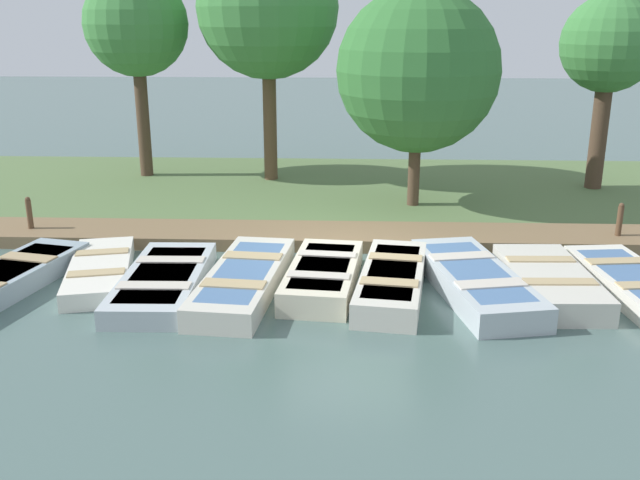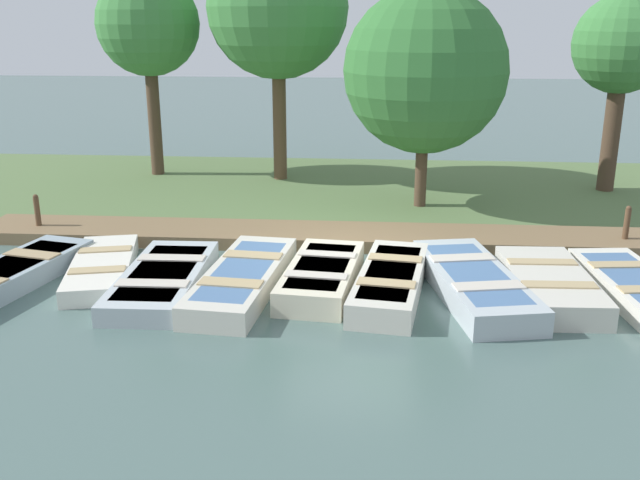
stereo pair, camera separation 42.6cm
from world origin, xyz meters
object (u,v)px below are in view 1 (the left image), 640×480
object	(u,v)px
rowboat_3	(244,280)
rowboat_8	(631,282)
park_tree_far_left	(136,26)
mooring_post_far	(619,225)
rowboat_5	(392,280)
mooring_post_near	(30,218)
rowboat_7	(549,281)
park_tree_right	(609,47)
rowboat_1	(100,270)
park_tree_left	(268,8)
park_tree_center	(418,71)
rowboat_0	(4,280)
rowboat_4	(323,275)
rowboat_2	(163,281)
rowboat_6	(475,280)

from	to	relation	value
rowboat_3	rowboat_8	distance (m)	6.43
park_tree_far_left	mooring_post_far	bearing A→B (deg)	63.66
rowboat_5	mooring_post_near	size ratio (longest dim) A/B	3.63
rowboat_7	park_tree_right	world-z (taller)	park_tree_right
rowboat_1	park_tree_right	xyz separation A→B (m)	(-6.54, 10.52, 3.48)
rowboat_7	park_tree_left	world-z (taller)	park_tree_left
rowboat_3	rowboat_8	world-z (taller)	rowboat_3
rowboat_5	park_tree_right	distance (m)	9.49
mooring_post_near	mooring_post_far	world-z (taller)	same
park_tree_far_left	park_tree_center	bearing A→B (deg)	67.68
rowboat_5	rowboat_0	bearing A→B (deg)	-80.18
rowboat_5	rowboat_8	world-z (taller)	rowboat_5
rowboat_7	mooring_post_near	world-z (taller)	mooring_post_near
rowboat_8	park_tree_right	size ratio (longest dim) A/B	0.64
rowboat_0	rowboat_1	bearing A→B (deg)	126.45
rowboat_3	rowboat_7	size ratio (longest dim) A/B	1.28
rowboat_3	rowboat_4	world-z (taller)	rowboat_4
park_tree_left	park_tree_right	distance (m)	8.38
mooring_post_near	park_tree_far_left	xyz separation A→B (m)	(-5.37, 0.90, 3.65)
rowboat_1	mooring_post_far	bearing A→B (deg)	89.07
rowboat_1	park_tree_left	bearing A→B (deg)	149.34
rowboat_2	rowboat_8	xyz separation A→B (m)	(-0.29, 7.76, 0.00)
rowboat_6	rowboat_7	world-z (taller)	same
rowboat_5	park_tree_right	bearing A→B (deg)	149.79
rowboat_7	park_tree_center	size ratio (longest dim) A/B	0.57
rowboat_1	park_tree_center	world-z (taller)	park_tree_center
rowboat_8	rowboat_0	bearing A→B (deg)	-94.09
mooring_post_far	rowboat_7	bearing A→B (deg)	-38.50
rowboat_1	rowboat_2	world-z (taller)	rowboat_2
mooring_post_far	park_tree_left	distance (m)	9.84
rowboat_6	park_tree_center	bearing A→B (deg)	175.70
rowboat_0	rowboat_1	distance (m)	1.54
park_tree_center	park_tree_right	xyz separation A→B (m)	(-1.89, 4.73, 0.42)
rowboat_0	rowboat_1	world-z (taller)	rowboat_0
mooring_post_near	rowboat_8	bearing A→B (deg)	77.99
rowboat_4	park_tree_far_left	size ratio (longest dim) A/B	0.53
rowboat_1	rowboat_8	distance (m)	9.00
rowboat_1	park_tree_left	xyz separation A→B (m)	(-7.21, 2.21, 4.38)
rowboat_6	mooring_post_near	world-z (taller)	mooring_post_near
rowboat_4	park_tree_center	size ratio (longest dim) A/B	0.58
park_tree_far_left	park_tree_right	world-z (taller)	park_tree_far_left
rowboat_6	park_tree_left	xyz separation A→B (m)	(-7.57, -4.18, 4.33)
park_tree_far_left	park_tree_right	distance (m)	11.82
rowboat_4	park_tree_left	xyz separation A→B (m)	(-7.45, -1.67, 4.33)
rowboat_3	mooring_post_near	distance (m)	5.40
rowboat_3	rowboat_5	size ratio (longest dim) A/B	1.11
rowboat_5	park_tree_center	bearing A→B (deg)	179.58
rowboat_5	mooring_post_near	bearing A→B (deg)	-101.67
mooring_post_near	park_tree_right	size ratio (longest dim) A/B	0.19
park_tree_left	park_tree_right	size ratio (longest dim) A/B	1.30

